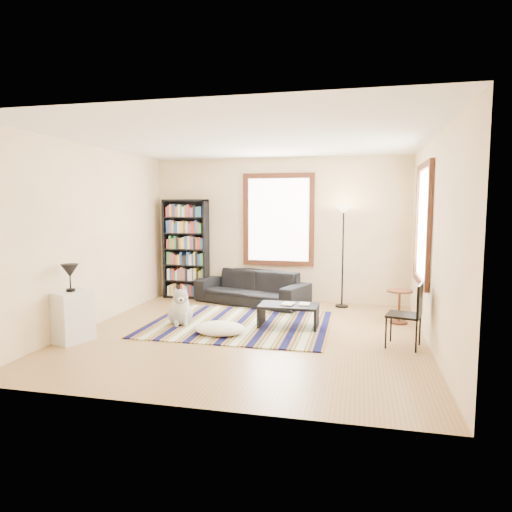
% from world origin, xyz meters
% --- Properties ---
extents(floor, '(5.00, 5.00, 0.10)m').
position_xyz_m(floor, '(0.00, 0.00, -0.05)').
color(floor, '#A4754B').
rests_on(floor, ground).
extents(ceiling, '(5.00, 5.00, 0.10)m').
position_xyz_m(ceiling, '(0.00, 0.00, 2.85)').
color(ceiling, white).
rests_on(ceiling, floor).
extents(wall_back, '(5.00, 0.10, 2.80)m').
position_xyz_m(wall_back, '(0.00, 2.55, 1.40)').
color(wall_back, '#FADEA9').
rests_on(wall_back, floor).
extents(wall_front, '(5.00, 0.10, 2.80)m').
position_xyz_m(wall_front, '(0.00, -2.55, 1.40)').
color(wall_front, '#FADEA9').
rests_on(wall_front, floor).
extents(wall_left, '(0.10, 5.00, 2.80)m').
position_xyz_m(wall_left, '(-2.55, 0.00, 1.40)').
color(wall_left, '#FADEA9').
rests_on(wall_left, floor).
extents(wall_right, '(0.10, 5.00, 2.80)m').
position_xyz_m(wall_right, '(2.55, 0.00, 1.40)').
color(wall_right, '#FADEA9').
rests_on(wall_right, floor).
extents(window_back, '(1.20, 0.06, 1.60)m').
position_xyz_m(window_back, '(0.00, 2.47, 1.60)').
color(window_back, white).
rests_on(window_back, wall_back).
extents(window_right, '(0.06, 1.20, 1.60)m').
position_xyz_m(window_right, '(2.47, 0.80, 1.60)').
color(window_right, white).
rests_on(window_right, wall_right).
extents(rug, '(2.83, 2.27, 0.02)m').
position_xyz_m(rug, '(-0.28, 0.50, 0.01)').
color(rug, '#0B0D3A').
rests_on(rug, floor).
extents(sofa, '(2.32, 1.52, 0.63)m').
position_xyz_m(sofa, '(-0.44, 2.05, 0.32)').
color(sofa, black).
rests_on(sofa, floor).
extents(bookshelf, '(0.90, 0.30, 2.00)m').
position_xyz_m(bookshelf, '(-1.87, 2.32, 1.00)').
color(bookshelf, black).
rests_on(bookshelf, floor).
extents(coffee_table, '(0.95, 0.60, 0.36)m').
position_xyz_m(coffee_table, '(0.52, 0.51, 0.18)').
color(coffee_table, black).
rests_on(coffee_table, floor).
extents(book_a, '(0.22, 0.27, 0.02)m').
position_xyz_m(book_a, '(0.42, 0.51, 0.37)').
color(book_a, beige).
rests_on(book_a, coffee_table).
extents(book_b, '(0.17, 0.23, 0.02)m').
position_xyz_m(book_b, '(0.67, 0.56, 0.37)').
color(book_b, beige).
rests_on(book_b, coffee_table).
extents(floor_cushion, '(0.86, 0.72, 0.19)m').
position_xyz_m(floor_cushion, '(-0.40, -0.12, 0.09)').
color(floor_cushion, silver).
rests_on(floor_cushion, floor).
extents(floor_lamp, '(0.39, 0.39, 1.86)m').
position_xyz_m(floor_lamp, '(1.26, 2.15, 0.93)').
color(floor_lamp, black).
rests_on(floor_lamp, floor).
extents(side_table, '(0.41, 0.41, 0.54)m').
position_xyz_m(side_table, '(2.20, 1.15, 0.27)').
color(side_table, '#471B11').
rests_on(side_table, floor).
extents(folding_chair, '(0.50, 0.49, 0.86)m').
position_xyz_m(folding_chair, '(2.15, -0.13, 0.43)').
color(folding_chair, black).
rests_on(folding_chair, floor).
extents(white_cabinet, '(0.52, 0.60, 0.70)m').
position_xyz_m(white_cabinet, '(-2.30, -0.88, 0.35)').
color(white_cabinet, silver).
rests_on(white_cabinet, floor).
extents(table_lamp, '(0.29, 0.29, 0.38)m').
position_xyz_m(table_lamp, '(-2.30, -0.88, 0.89)').
color(table_lamp, black).
rests_on(table_lamp, white_cabinet).
extents(dog, '(0.64, 0.72, 0.60)m').
position_xyz_m(dog, '(-1.18, 0.29, 0.30)').
color(dog, '#AEAEAE').
rests_on(dog, floor).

